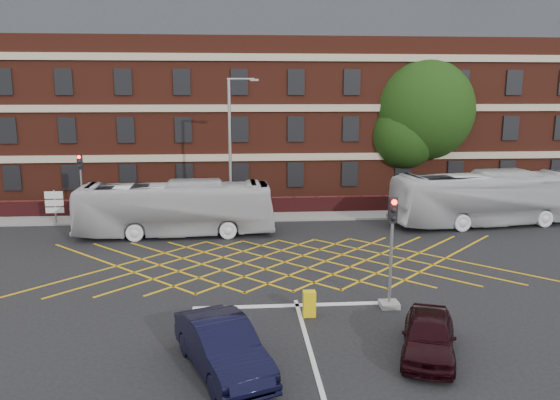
{
  "coord_description": "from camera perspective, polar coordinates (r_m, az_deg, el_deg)",
  "views": [
    {
      "loc": [
        -2.2,
        -23.23,
        8.05
      ],
      "look_at": [
        -0.27,
        1.5,
        3.18
      ],
      "focal_mm": 35.0,
      "sensor_mm": 36.0,
      "label": 1
    }
  ],
  "objects": [
    {
      "name": "direction_signs",
      "position": [
        36.33,
        -22.51,
        -0.32
      ],
      "size": [
        1.1,
        0.16,
        2.2
      ],
      "color": "gray",
      "rests_on": "ground"
    },
    {
      "name": "car_maroon",
      "position": [
        18.03,
        15.28,
        -13.46
      ],
      "size": [
        2.84,
        4.24,
        1.34
      ],
      "primitive_type": "imported",
      "rotation": [
        0.0,
        0.0,
        -0.35
      ],
      "color": "black",
      "rests_on": "ground"
    },
    {
      "name": "victorian_building",
      "position": [
        45.29,
        -1.39,
        10.84
      ],
      "size": [
        51.0,
        12.17,
        20.4
      ],
      "color": "#522015",
      "rests_on": "ground"
    },
    {
      "name": "boundary_wall",
      "position": [
        37.06,
        -0.97,
        -0.56
      ],
      "size": [
        56.0,
        0.5,
        1.1
      ],
      "primitive_type": "cube",
      "color": "#461214",
      "rests_on": "ground"
    },
    {
      "name": "traffic_light_far",
      "position": [
        36.86,
        -19.98,
        0.62
      ],
      "size": [
        0.7,
        0.7,
        4.27
      ],
      "color": "slate",
      "rests_on": "ground"
    },
    {
      "name": "street_lamp",
      "position": [
        33.3,
        -5.09,
        2.47
      ],
      "size": [
        2.25,
        1.0,
        8.92
      ],
      "color": "slate",
      "rests_on": "ground"
    },
    {
      "name": "bus_left",
      "position": [
        31.72,
        -10.86,
        -0.89
      ],
      "size": [
        11.29,
        2.96,
        3.12
      ],
      "primitive_type": "imported",
      "rotation": [
        0.0,
        0.0,
        1.6
      ],
      "color": "silver",
      "rests_on": "ground"
    },
    {
      "name": "traffic_light_near",
      "position": [
        21.1,
        11.5,
        -6.45
      ],
      "size": [
        0.7,
        0.7,
        4.27
      ],
      "color": "slate",
      "rests_on": "ground"
    },
    {
      "name": "utility_cabinet",
      "position": [
        20.33,
        3.08,
        -10.77
      ],
      "size": [
        0.45,
        0.36,
        0.95
      ],
      "primitive_type": "cube",
      "color": "yellow",
      "rests_on": "ground"
    },
    {
      "name": "bus_right",
      "position": [
        35.95,
        20.85,
        0.16
      ],
      "size": [
        12.26,
        4.2,
        3.35
      ],
      "primitive_type": "imported",
      "rotation": [
        0.0,
        0.0,
        1.69
      ],
      "color": "silver",
      "rests_on": "ground"
    },
    {
      "name": "ground",
      "position": [
        24.68,
        0.91,
        -7.92
      ],
      "size": [
        120.0,
        120.0,
        0.0
      ],
      "primitive_type": "plane",
      "color": "black",
      "rests_on": "ground"
    },
    {
      "name": "deciduous_tree",
      "position": [
        43.0,
        14.4,
        8.38
      ],
      "size": [
        8.06,
        7.95,
        10.78
      ],
      "color": "black",
      "rests_on": "ground"
    },
    {
      "name": "stop_line",
      "position": [
        21.42,
        1.8,
        -10.94
      ],
      "size": [
        8.0,
        0.3,
        0.02
      ],
      "primitive_type": "cube",
      "color": "silver",
      "rests_on": "ground"
    },
    {
      "name": "car_navy",
      "position": [
        16.58,
        -6.03,
        -14.97
      ],
      "size": [
        3.25,
        4.98,
        1.55
      ],
      "primitive_type": "imported",
      "rotation": [
        0.0,
        0.0,
        0.37
      ],
      "color": "black",
      "rests_on": "ground"
    },
    {
      "name": "box_junction_hatching",
      "position": [
        26.57,
        0.5,
        -6.5
      ],
      "size": [
        8.22,
        8.22,
        0.02
      ],
      "primitive_type": "cube",
      "rotation": [
        0.0,
        0.0,
        0.79
      ],
      "color": "#CC990C",
      "rests_on": "ground"
    },
    {
      "name": "centre_line",
      "position": [
        15.63,
        4.55,
        -19.86
      ],
      "size": [
        0.15,
        14.0,
        0.02
      ],
      "primitive_type": "cube",
      "color": "silver",
      "rests_on": "ground"
    },
    {
      "name": "far_pavement",
      "position": [
        36.19,
        -0.87,
        -1.64
      ],
      "size": [
        60.0,
        3.0,
        0.12
      ],
      "primitive_type": "cube",
      "color": "slate",
      "rests_on": "ground"
    }
  ]
}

